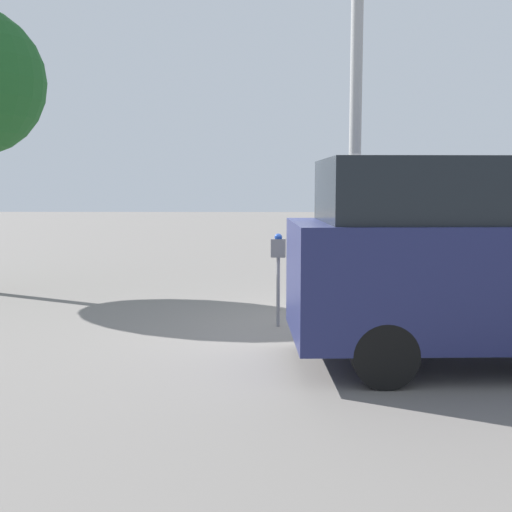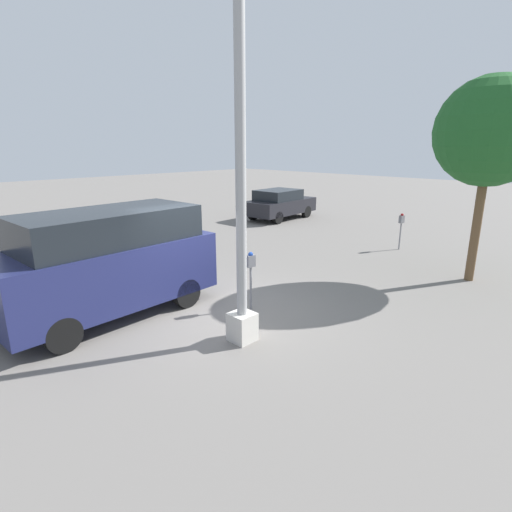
# 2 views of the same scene
# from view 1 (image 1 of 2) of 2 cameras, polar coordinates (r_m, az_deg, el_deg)

# --- Properties ---
(ground_plane) EXTENTS (80.00, 80.00, 0.00)m
(ground_plane) POSITION_cam_1_polar(r_m,az_deg,el_deg) (8.83, 6.58, -6.88)
(ground_plane) COLOR slate
(parking_meter_near) EXTENTS (0.21, 0.14, 1.33)m
(parking_meter_near) POSITION_cam_1_polar(r_m,az_deg,el_deg) (9.06, 1.99, -0.19)
(parking_meter_near) COLOR gray
(parking_meter_near) RESTS_ON ground
(lamp_post) EXTENTS (0.44, 0.44, 6.43)m
(lamp_post) POSITION_cam_1_polar(r_m,az_deg,el_deg) (10.06, 8.78, 8.35)
(lamp_post) COLOR beige
(lamp_post) RESTS_ON ground
(parked_van) EXTENTS (4.55, 2.06, 2.29)m
(parked_van) POSITION_cam_1_polar(r_m,az_deg,el_deg) (7.56, 20.20, -0.03)
(parked_van) COLOR navy
(parked_van) RESTS_ON ground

